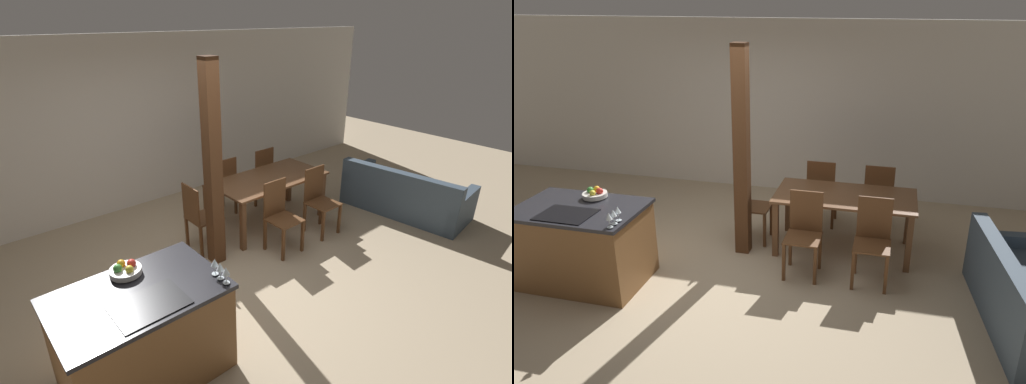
% 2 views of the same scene
% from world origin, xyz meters
% --- Properties ---
extents(ground_plane, '(16.00, 16.00, 0.00)m').
position_xyz_m(ground_plane, '(0.00, 0.00, 0.00)').
color(ground_plane, tan).
extents(wall_back, '(11.20, 0.08, 2.70)m').
position_xyz_m(wall_back, '(0.00, 2.76, 1.35)').
color(wall_back, silver).
rests_on(wall_back, ground_plane).
extents(kitchen_island, '(1.37, 0.90, 0.90)m').
position_xyz_m(kitchen_island, '(-1.33, -0.60, 0.45)').
color(kitchen_island, brown).
rests_on(kitchen_island, ground_plane).
extents(fruit_bowl, '(0.27, 0.27, 0.11)m').
position_xyz_m(fruit_bowl, '(-1.29, -0.31, 0.94)').
color(fruit_bowl, silver).
rests_on(fruit_bowl, kitchen_island).
extents(wine_glass_near, '(0.07, 0.07, 0.15)m').
position_xyz_m(wine_glass_near, '(-0.71, -0.98, 1.02)').
color(wine_glass_near, silver).
rests_on(wine_glass_near, kitchen_island).
extents(wine_glass_middle, '(0.07, 0.07, 0.15)m').
position_xyz_m(wine_glass_middle, '(-0.71, -0.89, 1.02)').
color(wine_glass_middle, silver).
rests_on(wine_glass_middle, kitchen_island).
extents(wine_glass_far, '(0.07, 0.07, 0.15)m').
position_xyz_m(wine_glass_far, '(-0.71, -0.81, 1.02)').
color(wine_glass_far, silver).
rests_on(wine_glass_far, kitchen_island).
extents(dining_table, '(1.70, 0.86, 0.74)m').
position_xyz_m(dining_table, '(1.39, 0.83, 0.64)').
color(dining_table, brown).
rests_on(dining_table, ground_plane).
extents(dining_chair_near_left, '(0.40, 0.40, 0.96)m').
position_xyz_m(dining_chair_near_left, '(1.00, 0.18, 0.51)').
color(dining_chair_near_left, brown).
rests_on(dining_chair_near_left, ground_plane).
extents(dining_chair_near_right, '(0.40, 0.40, 0.96)m').
position_xyz_m(dining_chair_near_right, '(1.77, 0.18, 0.51)').
color(dining_chair_near_right, brown).
rests_on(dining_chair_near_right, ground_plane).
extents(dining_chair_far_left, '(0.40, 0.40, 0.96)m').
position_xyz_m(dining_chair_far_left, '(1.00, 1.49, 0.51)').
color(dining_chair_far_left, brown).
rests_on(dining_chair_far_left, ground_plane).
extents(dining_chair_far_right, '(0.40, 0.40, 0.96)m').
position_xyz_m(dining_chair_far_right, '(1.77, 1.49, 0.51)').
color(dining_chair_far_right, brown).
rests_on(dining_chair_far_right, ground_plane).
extents(dining_chair_head_end, '(0.40, 0.40, 0.96)m').
position_xyz_m(dining_chair_head_end, '(0.16, 0.83, 0.51)').
color(dining_chair_head_end, brown).
rests_on(dining_chair_head_end, ground_plane).
extents(timber_post, '(0.17, 0.17, 2.54)m').
position_xyz_m(timber_post, '(0.18, 0.50, 1.27)').
color(timber_post, '#4C2D19').
rests_on(timber_post, ground_plane).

